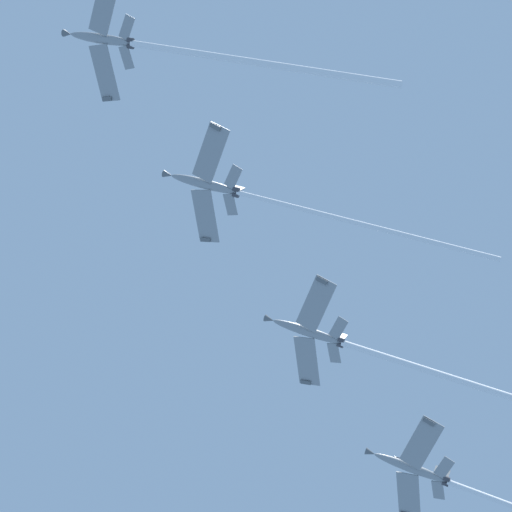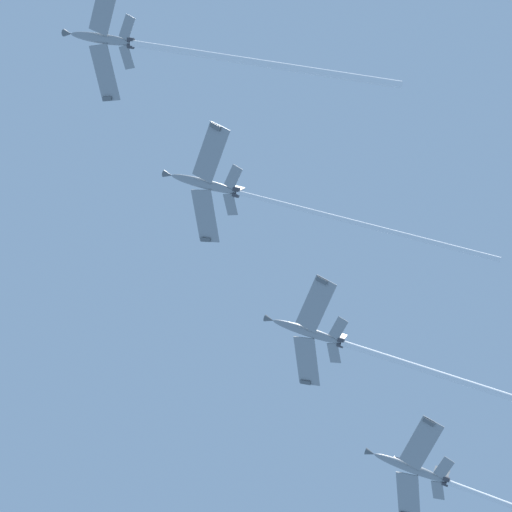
# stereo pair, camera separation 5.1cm
# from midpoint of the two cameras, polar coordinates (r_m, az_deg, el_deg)

# --- Properties ---
(jet_lead) EXTENTS (35.92, 41.30, 26.00)m
(jet_lead) POSITION_cam_midpoint_polar(r_m,az_deg,el_deg) (109.70, -6.83, 16.63)
(jet_lead) COLOR gray
(jet_second) EXTENTS (34.89, 38.69, 23.69)m
(jet_second) POSITION_cam_midpoint_polar(r_m,az_deg,el_deg) (106.63, -0.29, 4.99)
(jet_second) COLOR gray
(jet_third) EXTENTS (39.65, 44.56, 27.58)m
(jet_third) POSITION_cam_midpoint_polar(r_m,az_deg,el_deg) (108.44, 11.84, -8.54)
(jet_third) COLOR gray
(jet_fourth) EXTENTS (34.29, 38.15, 23.43)m
(jet_fourth) POSITION_cam_midpoint_polar(r_m,az_deg,el_deg) (118.05, 17.50, -18.07)
(jet_fourth) COLOR gray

